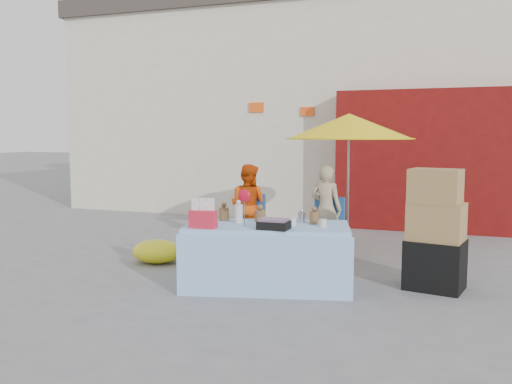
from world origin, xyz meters
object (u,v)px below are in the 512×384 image
at_px(chair_right, 324,238).
at_px(umbrella, 349,127).
at_px(vendor_orange, 248,206).
at_px(market_table, 266,255).
at_px(box_stack, 436,234).
at_px(chair_left, 245,233).
at_px(vendor_beige, 326,209).

xyz_separation_m(chair_right, umbrella, (0.30, 0.28, 1.64)).
bearing_deg(umbrella, vendor_orange, -174.47).
distance_m(market_table, box_stack, 1.96).
relative_size(market_table, box_stack, 1.50).
relative_size(market_table, chair_left, 2.45).
distance_m(chair_left, vendor_orange, 0.43).
xyz_separation_m(chair_left, chair_right, (1.25, 0.00, 0.00)).
bearing_deg(chair_right, vendor_beige, 101.75).
bearing_deg(market_table, vendor_orange, 101.85).
xyz_separation_m(vendor_orange, vendor_beige, (1.25, 0.00, 0.01)).
bearing_deg(market_table, chair_left, 103.33).
bearing_deg(vendor_orange, umbrella, -163.95).
xyz_separation_m(vendor_beige, umbrella, (0.30, 0.15, 1.23)).
bearing_deg(box_stack, vendor_beige, 137.12).
bearing_deg(chair_left, chair_right, 10.53).
bearing_deg(box_stack, vendor_orange, 152.46).
bearing_deg(box_stack, chair_left, 154.60).
bearing_deg(chair_left, vendor_beige, 16.68).
relative_size(market_table, vendor_beige, 1.57).
relative_size(market_table, chair_right, 2.45).
relative_size(vendor_orange, vendor_beige, 0.99).
xyz_separation_m(chair_right, box_stack, (1.60, -1.35, 0.39)).
bearing_deg(chair_left, market_table, -52.18).
height_order(vendor_orange, box_stack, box_stack).
bearing_deg(box_stack, market_table, -162.46).
distance_m(market_table, vendor_beige, 2.10).
distance_m(umbrella, box_stack, 2.44).
height_order(vendor_beige, box_stack, box_stack).
bearing_deg(chair_left, box_stack, -14.87).
distance_m(chair_right, vendor_beige, 0.43).
height_order(chair_left, chair_right, same).
bearing_deg(vendor_beige, chair_left, 16.68).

